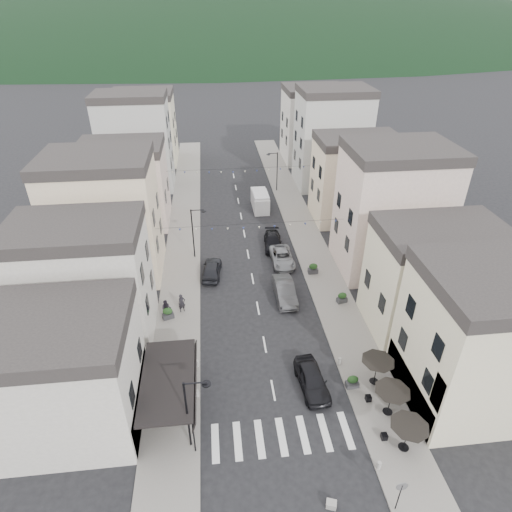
{
  "coord_description": "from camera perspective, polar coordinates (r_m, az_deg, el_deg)",
  "views": [
    {
      "loc": [
        -3.76,
        -16.0,
        25.69
      ],
      "look_at": [
        0.24,
        19.84,
        3.5
      ],
      "focal_mm": 30.0,
      "sensor_mm": 36.0,
      "label": 1
    }
  ],
  "objects": [
    {
      "name": "planter_la",
      "position": [
        34.12,
        -10.57,
        -16.11
      ],
      "size": [
        1.25,
        0.86,
        1.28
      ],
      "rotation": [
        0.0,
        0.0,
        0.21
      ],
      "color": "#2B2B2E",
      "rests_on": "sidewalk_left"
    },
    {
      "name": "parked_car_a",
      "position": [
        33.88,
        7.48,
        -16.0
      ],
      "size": [
        2.31,
        4.91,
        1.62
      ],
      "primitive_type": "imported",
      "rotation": [
        0.0,
        0.0,
        0.08
      ],
      "color": "black",
      "rests_on": "ground"
    },
    {
      "name": "delivery_van",
      "position": [
        59.74,
        0.55,
        7.43
      ],
      "size": [
        2.1,
        5.22,
        2.5
      ],
      "rotation": [
        0.0,
        0.0,
        0.01
      ],
      "color": "silver",
      "rests_on": "ground"
    },
    {
      "name": "pedestrian_b",
      "position": [
        40.32,
        -11.85,
        -6.9
      ],
      "size": [
        0.94,
        0.76,
        1.83
      ],
      "primitive_type": "imported",
      "rotation": [
        0.0,
        0.0,
        -0.07
      ],
      "color": "black",
      "rests_on": "sidewalk_left"
    },
    {
      "name": "bollards",
      "position": [
        33.39,
        2.44,
        -17.62
      ],
      "size": [
        11.66,
        10.26,
        0.6
      ],
      "color": "gray",
      "rests_on": "ground"
    },
    {
      "name": "planter_ra",
      "position": [
        34.48,
        12.74,
        -16.03
      ],
      "size": [
        1.0,
        0.61,
        1.08
      ],
      "rotation": [
        0.0,
        0.0,
        0.08
      ],
      "color": "#333335",
      "rests_on": "sidewalk_right"
    },
    {
      "name": "boutique_building",
      "position": [
        32.39,
        -26.53,
        -14.7
      ],
      "size": [
        12.0,
        8.0,
        8.0
      ],
      "primitive_type": "cube",
      "color": "#B8B3A8",
      "rests_on": "ground"
    },
    {
      "name": "sidewalk_left",
      "position": [
        54.54,
        -9.56,
        3.1
      ],
      "size": [
        4.0,
        76.0,
        0.12
      ],
      "primitive_type": "cube",
      "color": "slate",
      "rests_on": "ground"
    },
    {
      "name": "traffic_sign",
      "position": [
        28.5,
        18.73,
        -27.53
      ],
      "size": [
        0.7,
        0.07,
        2.7
      ],
      "color": "black",
      "rests_on": "ground"
    },
    {
      "name": "bunting_far",
      "position": [
        57.72,
        -2.28,
        11.27
      ],
      "size": [
        19.0,
        0.28,
        0.62
      ],
      "color": "black",
      "rests_on": "ground"
    },
    {
      "name": "sidewalk_right",
      "position": [
        55.56,
        6.08,
        3.95
      ],
      "size": [
        4.0,
        76.0,
        0.12
      ],
      "primitive_type": "cube",
      "color": "slate",
      "rests_on": "ground"
    },
    {
      "name": "buildings_row_left",
      "position": [
        58.2,
        -16.91,
        10.6
      ],
      "size": [
        10.2,
        54.16,
        14.0
      ],
      "color": "#B8B3A8",
      "rests_on": "ground"
    },
    {
      "name": "planter_lb",
      "position": [
        40.35,
        -11.68,
        -7.5
      ],
      "size": [
        1.15,
        0.87,
        1.15
      ],
      "rotation": [
        0.0,
        0.0,
        0.34
      ],
      "color": "#2A2A2D",
      "rests_on": "sidewalk_left"
    },
    {
      "name": "boutique_awning",
      "position": [
        31.03,
        -11.19,
        -15.89
      ],
      "size": [
        3.77,
        7.5,
        3.28
      ],
      "color": "black",
      "rests_on": "ground"
    },
    {
      "name": "bistro_building",
      "position": [
        34.08,
        28.37,
        -10.39
      ],
      "size": [
        10.0,
        8.0,
        10.0
      ],
      "primitive_type": "cube",
      "color": "beige",
      "rests_on": "ground"
    },
    {
      "name": "parked_car_d",
      "position": [
        50.48,
        2.27,
        1.93
      ],
      "size": [
        2.41,
        5.09,
        1.43
      ],
      "primitive_type": "imported",
      "rotation": [
        0.0,
        0.0,
        -0.08
      ],
      "color": "black",
      "rests_on": "ground"
    },
    {
      "name": "ground",
      "position": [
        30.5,
        4.11,
        -25.92
      ],
      "size": [
        700.0,
        700.0,
        0.0
      ],
      "primitive_type": "plane",
      "color": "black",
      "rests_on": "ground"
    },
    {
      "name": "pedestrian_a",
      "position": [
        40.69,
        -9.87,
        -6.21
      ],
      "size": [
        0.8,
        0.67,
        1.87
      ],
      "primitive_type": "imported",
      "rotation": [
        0.0,
        0.0,
        0.39
      ],
      "color": "black",
      "rests_on": "sidewalk_left"
    },
    {
      "name": "concrete_block_b",
      "position": [
        29.23,
        10.01,
        -29.82
      ],
      "size": [
        0.71,
        0.62,
        0.45
      ],
      "primitive_type": "cube",
      "rotation": [
        0.0,
        0.0,
        -0.33
      ],
      "color": "gray",
      "rests_on": "ground"
    },
    {
      "name": "planter_rb",
      "position": [
        42.27,
        11.4,
        -5.46
      ],
      "size": [
        1.07,
        0.74,
        1.09
      ],
      "rotation": [
        0.0,
        0.0,
        0.23
      ],
      "color": "#323335",
      "rests_on": "sidewalk_right"
    },
    {
      "name": "hill_backdrop",
      "position": [
        317.06,
        -6.35,
        26.79
      ],
      "size": [
        640.0,
        360.0,
        70.0
      ],
      "primitive_type": "ellipsoid",
      "color": "black",
      "rests_on": "ground"
    },
    {
      "name": "buildings_row_right",
      "position": [
        58.95,
        12.32,
        11.7
      ],
      "size": [
        10.2,
        54.16,
        14.5
      ],
      "color": "beige",
      "rests_on": "ground"
    },
    {
      "name": "streetlamp_right_far",
      "position": [
        64.61,
        2.6,
        11.68
      ],
      "size": [
        1.7,
        0.56,
        6.0
      ],
      "color": "black",
      "rests_on": "ground"
    },
    {
      "name": "streetlamp_left_far",
      "position": [
        47.45,
        -8.14,
        3.65
      ],
      "size": [
        1.7,
        0.56,
        6.0
      ],
      "color": "black",
      "rests_on": "ground"
    },
    {
      "name": "parked_car_b",
      "position": [
        42.08,
        3.86,
        -4.66
      ],
      "size": [
        1.88,
        5.18,
        1.7
      ],
      "primitive_type": "imported",
      "rotation": [
        0.0,
        0.0,
        0.02
      ],
      "color": "#38383A",
      "rests_on": "ground"
    },
    {
      "name": "bunting_near",
      "position": [
        43.12,
        -0.64,
        3.91
      ],
      "size": [
        19.0,
        0.28,
        0.62
      ],
      "color": "black",
      "rests_on": "ground"
    },
    {
      "name": "parked_car_e",
      "position": [
        45.54,
        -5.92,
        -1.73
      ],
      "size": [
        2.43,
        4.83,
        1.58
      ],
      "primitive_type": "imported",
      "rotation": [
        0.0,
        0.0,
        3.02
      ],
      "color": "black",
      "rests_on": "ground"
    },
    {
      "name": "parked_car_c",
      "position": [
        47.52,
        3.49,
        -0.17
      ],
      "size": [
        2.44,
        5.17,
        1.43
      ],
      "primitive_type": "imported",
      "rotation": [
        0.0,
        0.0,
        0.01
      ],
      "color": "gray",
      "rests_on": "ground"
    },
    {
      "name": "planter_rc",
      "position": [
        45.97,
        7.62,
        -1.66
      ],
      "size": [
        1.05,
        0.59,
        1.17
      ],
      "rotation": [
        0.0,
        0.0,
        0.0
      ],
      "color": "#2E2E31",
      "rests_on": "sidewalk_right"
    },
    {
      "name": "streetlamp_left_near",
      "position": [
        28.49,
        -8.65,
        -19.43
      ],
      "size": [
        1.7,
        0.56,
        6.0
      ],
      "color": "black",
      "rests_on": "ground"
    },
    {
      "name": "cafe_terrace",
      "position": [
        32.08,
        17.66,
        -17.07
      ],
      "size": [
        2.5,
        8.1,
        2.53
      ],
      "color": "black",
      "rests_on": "ground"
    }
  ]
}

